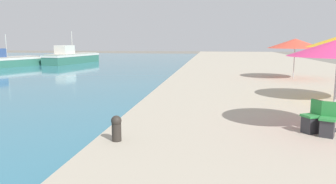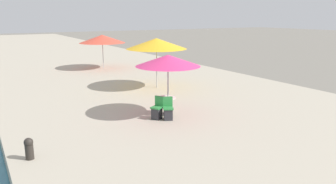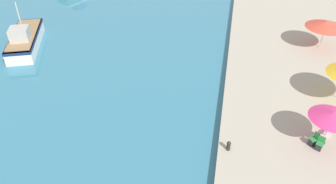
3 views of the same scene
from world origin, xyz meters
TOP-DOWN VIEW (x-y plane):
  - quay_promenade at (8.00, 37.00)m, footprint 16.00×90.00m
  - fishing_boat_far at (-20.57, 40.63)m, footprint 4.87×8.21m
  - fishing_boat_distant at (-15.71, 47.50)m, footprint 4.11×9.97m
  - cafe_umbrella_striped at (8.29, 28.63)m, footprint 3.57×3.57m
  - cafe_table at (6.30, 15.46)m, footprint 0.80×0.80m
  - cafe_chair_left at (6.00, 14.81)m, footprint 0.54×0.56m
  - cafe_chair_right at (5.67, 15.11)m, footprint 0.57×0.56m
  - mooring_bollard at (0.61, 13.67)m, footprint 0.26×0.26m

SIDE VIEW (x-z plane):
  - quay_promenade at x=8.00m, z-range 0.00..0.55m
  - fishing_boat_far at x=-20.57m, z-range -1.09..2.65m
  - fishing_boat_distant at x=-15.71m, z-range -1.24..2.98m
  - cafe_chair_left at x=6.00m, z-range 0.42..1.33m
  - cafe_chair_right at x=5.67m, z-range 0.42..1.33m
  - mooring_bollard at x=0.61m, z-range 0.57..1.23m
  - cafe_table at x=6.30m, z-range 0.71..1.45m
  - cafe_umbrella_striped at x=8.29m, z-range 1.55..4.18m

